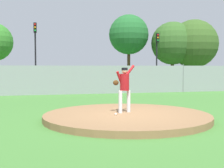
{
  "coord_description": "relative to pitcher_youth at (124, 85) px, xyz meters",
  "views": [
    {
      "loc": [
        -2.9,
        -9.75,
        1.79
      ],
      "look_at": [
        -0.27,
        1.04,
        1.16
      ],
      "focal_mm": 48.31,
      "sensor_mm": 36.0,
      "label": 1
    }
  ],
  "objects": [
    {
      "name": "ground_plane",
      "position": [
        0.02,
        5.75,
        -1.17
      ],
      "size": [
        80.0,
        80.0,
        0.0
      ],
      "primitive_type": "plane",
      "color": "#427A33"
    },
    {
      "name": "asphalt_strip",
      "position": [
        0.02,
        14.25,
        -1.17
      ],
      "size": [
        44.0,
        7.0,
        0.01
      ],
      "primitive_type": "cube",
      "color": "#2B2B2D",
      "rests_on": "ground_plane"
    },
    {
      "name": "pitchers_mound",
      "position": [
        0.02,
        -0.25,
        -1.07
      ],
      "size": [
        5.63,
        5.63,
        0.2
      ],
      "primitive_type": "cylinder",
      "color": "olive",
      "rests_on": "ground_plane"
    },
    {
      "name": "pitcher_youth",
      "position": [
        0.0,
        0.0,
        0.0
      ],
      "size": [
        0.8,
        0.32,
        1.66
      ],
      "color": "silver",
      "rests_on": "pitchers_mound"
    },
    {
      "name": "baseball",
      "position": [
        -0.43,
        -0.48,
        -0.93
      ],
      "size": [
        0.07,
        0.07,
        0.07
      ],
      "primitive_type": "sphere",
      "color": "white",
      "rests_on": "pitchers_mound"
    },
    {
      "name": "chainlink_fence",
      "position": [
        0.02,
        9.75,
        -0.22
      ],
      "size": [
        35.96,
        0.07,
        1.99
      ],
      "color": "gray",
      "rests_on": "ground_plane"
    },
    {
      "name": "parked_car_navy",
      "position": [
        -2.18,
        13.86,
        -0.34
      ],
      "size": [
        2.1,
        4.8,
        1.75
      ],
      "color": "#161E4C",
      "rests_on": "ground_plane"
    },
    {
      "name": "parked_car_white",
      "position": [
        8.01,
        14.43,
        -0.36
      ],
      "size": [
        1.95,
        4.15,
        1.7
      ],
      "color": "silver",
      "rests_on": "ground_plane"
    },
    {
      "name": "parked_car_silver",
      "position": [
        11.13,
        14.56,
        -0.4
      ],
      "size": [
        2.05,
        4.63,
        1.59
      ],
      "color": "#B7BABF",
      "rests_on": "ground_plane"
    },
    {
      "name": "parked_car_red",
      "position": [
        0.86,
        14.74,
        -0.39
      ],
      "size": [
        1.87,
        4.75,
        1.6
      ],
      "color": "#A81919",
      "rests_on": "ground_plane"
    },
    {
      "name": "traffic_cone_orange",
      "position": [
        3.12,
        14.36,
        -0.91
      ],
      "size": [
        0.4,
        0.4,
        0.55
      ],
      "color": "orange",
      "rests_on": "asphalt_strip"
    },
    {
      "name": "traffic_light_near",
      "position": [
        -3.13,
        18.18,
        2.71
      ],
      "size": [
        0.28,
        0.46,
        5.77
      ],
      "color": "black",
      "rests_on": "ground_plane"
    },
    {
      "name": "traffic_light_far",
      "position": [
        8.87,
        18.77,
        2.36
      ],
      "size": [
        0.28,
        0.46,
        5.2
      ],
      "color": "black",
      "rests_on": "ground_plane"
    },
    {
      "name": "tree_broad_right",
      "position": [
        7.6,
        24.52,
        4.46
      ],
      "size": [
        4.71,
        4.71,
        8.0
      ],
      "color": "#4C331E",
      "rests_on": "ground_plane"
    },
    {
      "name": "tree_leaning_west",
      "position": [
        12.78,
        23.52,
        3.46
      ],
      "size": [
        5.14,
        5.14,
        7.21
      ],
      "color": "#4C331E",
      "rests_on": "ground_plane"
    },
    {
      "name": "tree_bushy_near",
      "position": [
        15.37,
        23.15,
        3.42
      ],
      "size": [
        5.81,
        5.81,
        7.51
      ],
      "color": "#4C331E",
      "rests_on": "ground_plane"
    }
  ]
}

